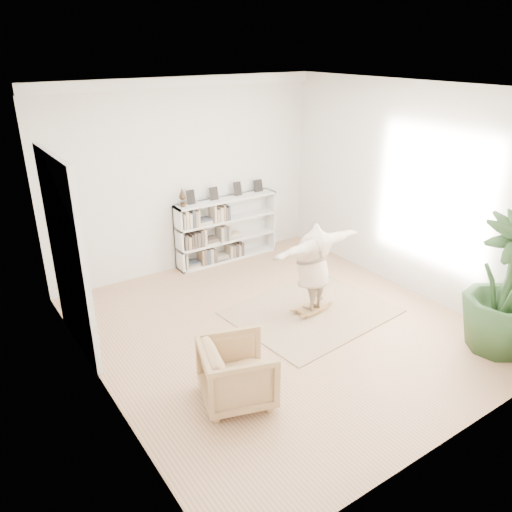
{
  "coord_description": "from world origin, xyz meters",
  "views": [
    {
      "loc": [
        -4.1,
        -5.39,
        4.15
      ],
      "look_at": [
        -0.17,
        0.4,
        1.14
      ],
      "focal_mm": 35.0,
      "sensor_mm": 36.0,
      "label": 1
    }
  ],
  "objects_px": {
    "rocker_board": "(311,309)",
    "houseplant": "(507,287)",
    "bookshelf": "(226,230)",
    "armchair": "(237,373)",
    "person": "(313,265)"
  },
  "relations": [
    {
      "from": "armchair",
      "to": "houseplant",
      "type": "relative_size",
      "value": 0.44
    },
    {
      "from": "rocker_board",
      "to": "person",
      "type": "relative_size",
      "value": 0.29
    },
    {
      "from": "rocker_board",
      "to": "houseplant",
      "type": "bearing_deg",
      "value": -61.58
    },
    {
      "from": "armchair",
      "to": "person",
      "type": "xyz_separation_m",
      "value": [
        2.18,
        1.17,
        0.47
      ]
    },
    {
      "from": "bookshelf",
      "to": "person",
      "type": "relative_size",
      "value": 1.2
    },
    {
      "from": "person",
      "to": "houseplant",
      "type": "height_order",
      "value": "houseplant"
    },
    {
      "from": "bookshelf",
      "to": "armchair",
      "type": "bearing_deg",
      "value": -119.4
    },
    {
      "from": "rocker_board",
      "to": "person",
      "type": "distance_m",
      "value": 0.8
    },
    {
      "from": "houseplant",
      "to": "armchair",
      "type": "bearing_deg",
      "value": 162.83
    },
    {
      "from": "houseplant",
      "to": "bookshelf",
      "type": "bearing_deg",
      "value": 107.17
    },
    {
      "from": "bookshelf",
      "to": "armchair",
      "type": "height_order",
      "value": "bookshelf"
    },
    {
      "from": "armchair",
      "to": "houseplant",
      "type": "xyz_separation_m",
      "value": [
        3.74,
        -1.16,
        0.61
      ]
    },
    {
      "from": "person",
      "to": "rocker_board",
      "type": "bearing_deg",
      "value": 84.56
    },
    {
      "from": "rocker_board",
      "to": "houseplant",
      "type": "distance_m",
      "value": 2.95
    },
    {
      "from": "rocker_board",
      "to": "bookshelf",
      "type": "bearing_deg",
      "value": 84.5
    }
  ]
}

